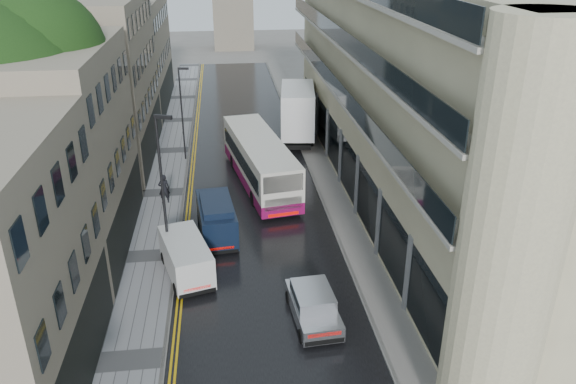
{
  "coord_description": "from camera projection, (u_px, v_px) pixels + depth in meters",
  "views": [
    {
      "loc": [
        -1.62,
        -7.72,
        15.85
      ],
      "look_at": [
        1.43,
        18.0,
        4.05
      ],
      "focal_mm": 35.0,
      "sensor_mm": 36.0,
      "label": 1
    }
  ],
  "objects": [
    {
      "name": "road",
      "position": [
        251.0,
        190.0,
        38.57
      ],
      "size": [
        9.0,
        85.0,
        0.02
      ],
      "primitive_type": "cube",
      "color": "black",
      "rests_on": "ground"
    },
    {
      "name": "left_sidewalk",
      "position": [
        165.0,
        193.0,
        37.92
      ],
      "size": [
        2.7,
        85.0,
        0.12
      ],
      "primitive_type": "cube",
      "color": "gray",
      "rests_on": "ground"
    },
    {
      "name": "right_sidewalk",
      "position": [
        328.0,
        185.0,
        39.12
      ],
      "size": [
        1.8,
        85.0,
        0.12
      ],
      "primitive_type": "cube",
      "color": "slate",
      "rests_on": "ground"
    },
    {
      "name": "old_shop_row",
      "position": [
        105.0,
        99.0,
        37.33
      ],
      "size": [
        4.5,
        56.0,
        12.0
      ],
      "primitive_type": null,
      "color": "gray",
      "rests_on": "ground"
    },
    {
      "name": "modern_block",
      "position": [
        412.0,
        91.0,
        35.42
      ],
      "size": [
        8.0,
        40.0,
        14.0
      ],
      "primitive_type": null,
      "color": "beige",
      "rests_on": "ground"
    },
    {
      "name": "tree_near",
      "position": [
        2.0,
        136.0,
        27.57
      ],
      "size": [
        10.56,
        10.56,
        13.89
      ],
      "primitive_type": null,
      "color": "black",
      "rests_on": "ground"
    },
    {
      "name": "tree_far",
      "position": [
        72.0,
        86.0,
        39.65
      ],
      "size": [
        9.24,
        9.24,
        12.46
      ],
      "primitive_type": null,
      "color": "black",
      "rests_on": "ground"
    },
    {
      "name": "cream_bus",
      "position": [
        253.0,
        182.0,
        35.57
      ],
      "size": [
        4.69,
        12.33,
        3.28
      ],
      "primitive_type": null,
      "rotation": [
        0.0,
        0.0,
        0.17
      ],
      "color": "silver",
      "rests_on": "road"
    },
    {
      "name": "white_lorry",
      "position": [
        283.0,
        119.0,
        45.59
      ],
      "size": [
        3.72,
        9.07,
        4.63
      ],
      "primitive_type": null,
      "rotation": [
        0.0,
        0.0,
        -0.12
      ],
      "color": "white",
      "rests_on": "road"
    },
    {
      "name": "silver_hatchback",
      "position": [
        302.0,
        327.0,
        23.75
      ],
      "size": [
        2.12,
        4.26,
        1.55
      ],
      "primitive_type": null,
      "rotation": [
        0.0,
        0.0,
        0.08
      ],
      "color": "#AFAEB3",
      "rests_on": "road"
    },
    {
      "name": "white_van",
      "position": [
        175.0,
        277.0,
        26.79
      ],
      "size": [
        3.04,
        4.8,
        2.01
      ],
      "primitive_type": null,
      "rotation": [
        0.0,
        0.0,
        0.27
      ],
      "color": "silver",
      "rests_on": "road"
    },
    {
      "name": "navy_van",
      "position": [
        203.0,
        232.0,
        30.42
      ],
      "size": [
        2.41,
        4.98,
        2.45
      ],
      "primitive_type": null,
      "rotation": [
        0.0,
        0.0,
        0.1
      ],
      "color": "black",
      "rests_on": "road"
    },
    {
      "name": "pedestrian",
      "position": [
        164.0,
        189.0,
        36.03
      ],
      "size": [
        0.8,
        0.62,
        1.96
      ],
      "primitive_type": "imported",
      "rotation": [
        0.0,
        0.0,
        3.37
      ],
      "color": "black",
      "rests_on": "left_sidewalk"
    },
    {
      "name": "lamp_post_near",
      "position": [
        163.0,
        193.0,
        28.11
      ],
      "size": [
        0.92,
        0.52,
        8.07
      ],
      "primitive_type": null,
      "rotation": [
        0.0,
        0.0,
        -0.37
      ],
      "color": "black",
      "rests_on": "left_sidewalk"
    },
    {
      "name": "lamp_post_far",
      "position": [
        182.0,
        115.0,
        42.17
      ],
      "size": [
        0.81,
        0.28,
        7.06
      ],
      "primitive_type": null,
      "rotation": [
        0.0,
        0.0,
        -0.13
      ],
      "color": "black",
      "rests_on": "left_sidewalk"
    }
  ]
}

